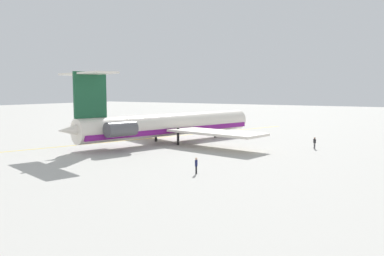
{
  "coord_description": "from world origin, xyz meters",
  "views": [
    {
      "loc": [
        55.72,
        46.38,
        8.84
      ],
      "look_at": [
        2.23,
        13.17,
        2.68
      ],
      "focal_mm": 36.39,
      "sensor_mm": 36.0,
      "label": 1
    }
  ],
  "objects_px": {
    "ground_crew_portside": "(175,124)",
    "ground_crew_near_nose": "(196,164)",
    "safety_cone_nose": "(194,128)",
    "ground_crew_near_tail": "(315,142)",
    "main_jetliner": "(167,125)"
  },
  "relations": [
    {
      "from": "ground_crew_portside",
      "to": "ground_crew_near_nose",
      "type": "bearing_deg",
      "value": 54.6
    },
    {
      "from": "ground_crew_portside",
      "to": "safety_cone_nose",
      "type": "height_order",
      "value": "ground_crew_portside"
    },
    {
      "from": "ground_crew_near_nose",
      "to": "ground_crew_near_tail",
      "type": "bearing_deg",
      "value": -100.93
    },
    {
      "from": "main_jetliner",
      "to": "ground_crew_near_tail",
      "type": "height_order",
      "value": "main_jetliner"
    },
    {
      "from": "main_jetliner",
      "to": "ground_crew_near_tail",
      "type": "distance_m",
      "value": 23.62
    },
    {
      "from": "ground_crew_portside",
      "to": "safety_cone_nose",
      "type": "distance_m",
      "value": 4.31
    },
    {
      "from": "ground_crew_near_tail",
      "to": "ground_crew_portside",
      "type": "bearing_deg",
      "value": 85.9
    },
    {
      "from": "ground_crew_near_nose",
      "to": "ground_crew_portside",
      "type": "xyz_separation_m",
      "value": [
        -38.66,
        -28.99,
        -0.04
      ]
    },
    {
      "from": "main_jetliner",
      "to": "ground_crew_portside",
      "type": "distance_m",
      "value": 24.31
    },
    {
      "from": "safety_cone_nose",
      "to": "ground_crew_near_nose",
      "type": "bearing_deg",
      "value": 31.88
    },
    {
      "from": "main_jetliner",
      "to": "ground_crew_portside",
      "type": "height_order",
      "value": "main_jetliner"
    },
    {
      "from": "main_jetliner",
      "to": "ground_crew_near_nose",
      "type": "relative_size",
      "value": 21.88
    },
    {
      "from": "ground_crew_near_nose",
      "to": "safety_cone_nose",
      "type": "distance_m",
      "value": 47.63
    },
    {
      "from": "main_jetliner",
      "to": "ground_crew_near_nose",
      "type": "bearing_deg",
      "value": -121.75
    },
    {
      "from": "ground_crew_near_nose",
      "to": "ground_crew_portside",
      "type": "distance_m",
      "value": 48.32
    }
  ]
}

